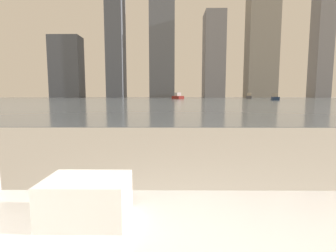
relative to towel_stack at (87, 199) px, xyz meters
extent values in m
cube|color=white|center=(0.00, 0.00, -0.04)|extent=(0.23, 0.18, 0.04)
cube|color=white|center=(0.00, 0.00, 0.00)|extent=(0.23, 0.18, 0.04)
cube|color=white|center=(0.00, 0.00, 0.04)|extent=(0.23, 0.18, 0.04)
cube|color=slate|center=(0.19, 61.18, -0.55)|extent=(180.00, 110.00, 0.01)
cube|color=maroon|center=(2.17, 66.72, -0.16)|extent=(3.10, 4.57, 0.76)
cube|color=silver|center=(2.17, 66.72, 0.65)|extent=(1.64, 1.92, 0.87)
cube|color=navy|center=(20.01, 48.97, -0.25)|extent=(1.98, 3.57, 0.59)
cube|color=#B2A893|center=(20.01, 48.97, 0.39)|extent=(1.14, 1.44, 0.68)
cube|color=#4C4C51|center=(22.94, 75.13, -0.15)|extent=(2.84, 4.73, 0.78)
cube|color=#B2A893|center=(22.94, 75.13, 0.69)|extent=(1.58, 1.94, 0.89)
cube|color=#4C515B|center=(-45.74, 117.18, 12.79)|extent=(13.25, 8.68, 26.69)
cube|color=#4C515B|center=(-23.67, 117.18, 31.55)|extent=(7.14, 11.24, 64.22)
cube|color=slate|center=(-3.38, 117.18, 24.76)|extent=(10.95, 6.47, 50.62)
cube|color=slate|center=(19.30, 117.18, 17.71)|extent=(8.64, 11.90, 36.53)
cube|color=gray|center=(40.20, 117.18, 25.46)|extent=(12.81, 8.75, 52.03)
cube|color=slate|center=(66.20, 117.18, 30.07)|extent=(6.89, 8.02, 61.25)
camera|label=1|loc=(0.24, -0.71, 0.29)|focal=28.00mm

